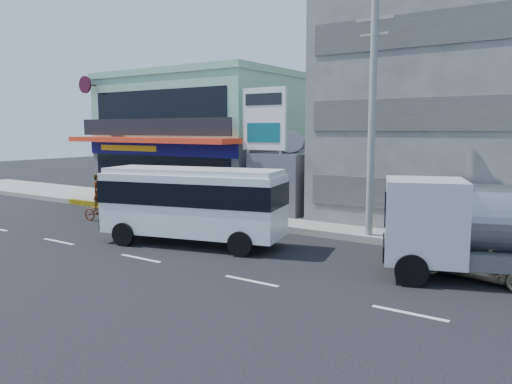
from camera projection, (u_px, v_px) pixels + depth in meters
ground at (141, 258)px, 18.53m from camera, size 120.00×120.00×0.00m
sidewalk at (365, 228)px, 23.57m from camera, size 70.00×5.00×0.30m
shop_building at (210, 141)px, 33.94m from camera, size 12.40×11.70×8.00m
concrete_building at (508, 84)px, 24.47m from camera, size 16.00×12.00×14.00m
gap_structure at (298, 183)px, 28.19m from camera, size 3.00×6.00×3.50m
satellite_dish at (290, 151)px, 27.14m from camera, size 1.50×1.50×0.15m
billboard at (264, 126)px, 25.76m from camera, size 2.60×0.18×6.90m
utility_pole_near at (372, 120)px, 20.66m from camera, size 1.60×0.30×10.00m
minibus at (193, 199)px, 20.56m from camera, size 7.94×4.19×3.17m
sedan at (480, 255)px, 16.05m from camera, size 4.68×2.65×1.50m
tanker_truck at (508, 229)px, 15.45m from camera, size 8.40×4.91×3.19m
motorcycle_rider at (99, 206)px, 25.92m from camera, size 1.99×0.98×2.45m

